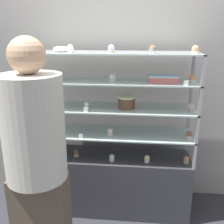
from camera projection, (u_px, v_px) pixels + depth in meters
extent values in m
plane|color=#2D2D33|center=(112.00, 206.00, 2.71)|extent=(20.00, 20.00, 0.00)
cube|color=gray|center=(115.00, 76.00, 2.66)|extent=(8.00, 0.05, 2.60)
cube|color=#333338|center=(112.00, 182.00, 2.62)|extent=(1.49, 0.42, 0.58)
cube|color=#99999E|center=(45.00, 133.00, 2.75)|extent=(0.02, 0.02, 0.24)
cube|color=#99999E|center=(187.00, 139.00, 2.62)|extent=(0.02, 0.02, 0.24)
cube|color=#99999E|center=(30.00, 149.00, 2.38)|extent=(0.02, 0.02, 0.24)
cube|color=#99999E|center=(195.00, 157.00, 2.24)|extent=(0.02, 0.02, 0.24)
cube|color=#B2C6C1|center=(112.00, 132.00, 2.46)|extent=(1.49, 0.42, 0.01)
cube|color=#99999E|center=(43.00, 111.00, 2.68)|extent=(0.02, 0.02, 0.24)
cube|color=#99999E|center=(189.00, 115.00, 2.55)|extent=(0.02, 0.02, 0.24)
cube|color=#99999E|center=(27.00, 124.00, 2.31)|extent=(0.02, 0.02, 0.24)
cube|color=#99999E|center=(197.00, 130.00, 2.17)|extent=(0.02, 0.02, 0.24)
cube|color=#B2C6C1|center=(112.00, 108.00, 2.39)|extent=(1.49, 0.42, 0.01)
cube|color=#99999E|center=(41.00, 88.00, 2.61)|extent=(0.02, 0.02, 0.24)
cube|color=#99999E|center=(191.00, 91.00, 2.47)|extent=(0.02, 0.02, 0.24)
cube|color=#99999E|center=(25.00, 97.00, 2.23)|extent=(0.02, 0.02, 0.24)
cube|color=#99999E|center=(200.00, 102.00, 2.10)|extent=(0.02, 0.02, 0.24)
cube|color=#B2C6C1|center=(112.00, 81.00, 2.32)|extent=(1.49, 0.42, 0.01)
cube|color=#99999E|center=(39.00, 63.00, 2.54)|extent=(0.02, 0.02, 0.24)
cube|color=#99999E|center=(193.00, 65.00, 2.40)|extent=(0.02, 0.02, 0.24)
cube|color=#99999E|center=(22.00, 68.00, 2.16)|extent=(0.02, 0.02, 0.24)
cube|color=#99999E|center=(204.00, 71.00, 2.02)|extent=(0.02, 0.02, 0.24)
cube|color=#B2C6C1|center=(112.00, 53.00, 2.25)|extent=(1.49, 0.42, 0.01)
cylinder|color=brown|center=(126.00, 103.00, 2.34)|extent=(0.15, 0.15, 0.10)
cylinder|color=#F4EAB2|center=(127.00, 97.00, 2.32)|extent=(0.16, 0.16, 0.02)
cube|color=#C66660|center=(163.00, 79.00, 2.22)|extent=(0.24, 0.15, 0.05)
cube|color=silver|center=(163.00, 76.00, 2.21)|extent=(0.24, 0.15, 0.01)
cylinder|color=#CCB28C|center=(41.00, 154.00, 2.52)|extent=(0.05, 0.05, 0.03)
sphere|color=silver|center=(41.00, 152.00, 2.51)|extent=(0.05, 0.05, 0.05)
cylinder|color=#CCB28C|center=(76.00, 155.00, 2.51)|extent=(0.05, 0.05, 0.03)
sphere|color=#8C5B42|center=(76.00, 152.00, 2.50)|extent=(0.05, 0.05, 0.05)
cylinder|color=beige|center=(112.00, 160.00, 2.42)|extent=(0.05, 0.05, 0.03)
sphere|color=white|center=(112.00, 157.00, 2.41)|extent=(0.05, 0.05, 0.05)
cylinder|color=white|center=(147.00, 161.00, 2.40)|extent=(0.05, 0.05, 0.03)
sphere|color=#F4EAB2|center=(147.00, 158.00, 2.40)|extent=(0.05, 0.05, 0.05)
cylinder|color=#CCB28C|center=(186.00, 161.00, 2.39)|extent=(0.05, 0.05, 0.03)
sphere|color=#E5996B|center=(186.00, 159.00, 2.38)|extent=(0.05, 0.05, 0.05)
cube|color=white|center=(64.00, 161.00, 2.39)|extent=(0.04, 0.00, 0.04)
cylinder|color=#CCB28C|center=(36.00, 132.00, 2.43)|extent=(0.05, 0.05, 0.03)
sphere|color=silver|center=(36.00, 129.00, 2.42)|extent=(0.05, 0.05, 0.05)
cylinder|color=beige|center=(110.00, 134.00, 2.38)|extent=(0.05, 0.05, 0.03)
sphere|color=silver|center=(110.00, 131.00, 2.37)|extent=(0.05, 0.05, 0.05)
cylinder|color=beige|center=(189.00, 137.00, 2.31)|extent=(0.05, 0.05, 0.03)
sphere|color=#8C5B42|center=(189.00, 134.00, 2.30)|extent=(0.05, 0.05, 0.05)
cube|color=white|center=(81.00, 136.00, 2.30)|extent=(0.04, 0.00, 0.04)
cylinder|color=#CCB28C|center=(36.00, 106.00, 2.38)|extent=(0.05, 0.05, 0.03)
sphere|color=silver|center=(36.00, 103.00, 2.37)|extent=(0.05, 0.05, 0.05)
cylinder|color=beige|center=(87.00, 108.00, 2.32)|extent=(0.05, 0.05, 0.03)
sphere|color=white|center=(87.00, 105.00, 2.31)|extent=(0.05, 0.05, 0.05)
cylinder|color=#CCB28C|center=(191.00, 110.00, 2.25)|extent=(0.05, 0.05, 0.03)
sphere|color=silver|center=(191.00, 107.00, 2.24)|extent=(0.05, 0.05, 0.05)
cube|color=white|center=(86.00, 110.00, 2.22)|extent=(0.04, 0.00, 0.04)
cylinder|color=white|center=(35.00, 78.00, 2.34)|extent=(0.05, 0.05, 0.03)
sphere|color=#E5996B|center=(35.00, 75.00, 2.33)|extent=(0.06, 0.06, 0.06)
cylinder|color=beige|center=(112.00, 80.00, 2.25)|extent=(0.05, 0.05, 0.03)
sphere|color=white|center=(112.00, 77.00, 2.24)|extent=(0.06, 0.06, 0.06)
cylinder|color=beige|center=(192.00, 81.00, 2.22)|extent=(0.05, 0.05, 0.03)
sphere|color=#E5996B|center=(192.00, 78.00, 2.21)|extent=(0.06, 0.06, 0.06)
cube|color=white|center=(186.00, 83.00, 2.07)|extent=(0.04, 0.00, 0.04)
cylinder|color=white|center=(31.00, 51.00, 2.24)|extent=(0.05, 0.05, 0.02)
sphere|color=silver|center=(30.00, 47.00, 2.24)|extent=(0.06, 0.06, 0.06)
cylinder|color=white|center=(70.00, 51.00, 2.18)|extent=(0.05, 0.05, 0.02)
sphere|color=white|center=(70.00, 48.00, 2.17)|extent=(0.06, 0.06, 0.06)
cylinder|color=#CCB28C|center=(111.00, 51.00, 2.18)|extent=(0.05, 0.05, 0.02)
sphere|color=silver|center=(111.00, 48.00, 2.18)|extent=(0.06, 0.06, 0.06)
cylinder|color=beige|center=(152.00, 52.00, 2.11)|extent=(0.05, 0.05, 0.02)
sphere|color=#8C5B42|center=(153.00, 49.00, 2.10)|extent=(0.06, 0.06, 0.06)
cylinder|color=white|center=(195.00, 52.00, 2.07)|extent=(0.05, 0.05, 0.02)
sphere|color=#E5996B|center=(195.00, 49.00, 2.06)|extent=(0.06, 0.06, 0.06)
cube|color=white|center=(151.00, 51.00, 2.03)|extent=(0.04, 0.00, 0.04)
torus|color=#EFE5CC|center=(61.00, 49.00, 2.27)|extent=(0.13, 0.13, 0.04)
cylinder|color=beige|center=(34.00, 129.00, 1.66)|extent=(0.40, 0.40, 0.69)
sphere|color=tan|center=(27.00, 55.00, 1.53)|extent=(0.22, 0.22, 0.22)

